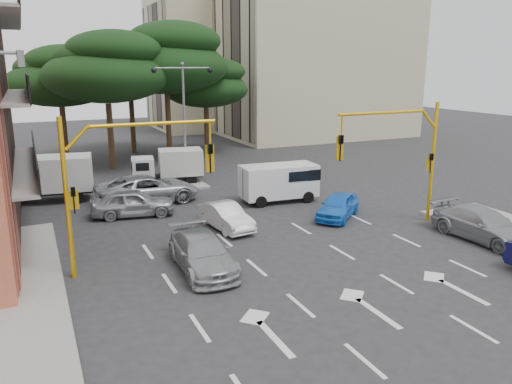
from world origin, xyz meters
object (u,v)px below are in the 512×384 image
signal_mast_right (405,148)px  box_truck_b (168,167)px  street_lamp_center (184,101)px  signal_mast_left (116,172)px  car_silver_cross_b (133,203)px  car_white_hatch (226,216)px  box_truck_a (45,179)px  car_silver_cross_a (148,189)px  car_silver_parked (483,225)px  van_white (279,183)px  car_blue_compact (338,206)px  car_silver_wagon (202,253)px

signal_mast_right → box_truck_b: 16.03m
signal_mast_right → street_lamp_center: bearing=115.9°
signal_mast_left → car_silver_cross_b: 7.89m
car_white_hatch → box_truck_a: bearing=122.9°
car_silver_cross_a → box_truck_b: bearing=-32.5°
signal_mast_right → car_white_hatch: 9.28m
car_silver_cross_a → car_silver_cross_b: (-1.32, -2.28, -0.08)m
street_lamp_center → signal_mast_left: bearing=-115.9°
car_silver_parked → van_white: bearing=115.7°
signal_mast_right → van_white: 7.87m
car_blue_compact → car_silver_wagon: (-8.62, -3.54, 0.04)m
signal_mast_right → car_silver_cross_a: 14.34m
car_silver_cross_b → car_silver_parked: size_ratio=0.87×
signal_mast_right → car_silver_cross_a: bearing=138.5°
signal_mast_left → box_truck_b: bearing=68.1°
car_silver_cross_a → box_truck_a: (-5.32, 2.72, 0.51)m
box_truck_a → signal_mast_left: bearing=-160.7°
car_silver_wagon → car_silver_cross_a: size_ratio=0.80×
car_white_hatch → box_truck_b: 10.47m
signal_mast_left → car_blue_compact: 12.11m
signal_mast_left → car_silver_parked: signal_mast_left is taller
signal_mast_right → car_silver_parked: (1.90, -3.32, -3.17)m
car_silver_cross_a → car_silver_parked: (12.38, -12.60, -0.09)m
signal_mast_right → signal_mast_left: size_ratio=1.00×
car_white_hatch → van_white: 5.79m
car_silver_wagon → car_silver_cross_b: (-1.02, 8.26, 0.05)m
signal_mast_right → car_blue_compact: 4.53m
car_white_hatch → box_truck_a: size_ratio=0.70×
car_silver_cross_b → box_truck_b: size_ratio=0.92×
car_silver_wagon → car_silver_cross_b: size_ratio=1.09×
car_blue_compact → car_silver_wagon: size_ratio=0.80×
car_white_hatch → car_silver_cross_b: car_silver_cross_b is taller
car_blue_compact → car_silver_cross_a: 10.87m
signal_mast_right → street_lamp_center: 15.65m
car_blue_compact → car_silver_cross_b: 10.73m
car_silver_parked → box_truck_b: (-10.08, 16.83, 0.44)m
car_silver_cross_b → box_truck_a: (-4.00, 5.00, 0.59)m
car_silver_cross_a → box_truck_b: box_truck_b is taller
signal_mast_left → car_silver_parked: 16.17m
signal_mast_right → signal_mast_left: 13.61m
van_white → car_silver_wagon: bearing=-39.2°
signal_mast_left → van_white: 12.33m
car_white_hatch → car_silver_parked: size_ratio=0.76×
car_silver_wagon → car_silver_cross_a: bearing=90.6°
car_silver_parked → box_truck_b: bearing=117.8°
car_white_hatch → van_white: (4.64, 3.43, 0.48)m
car_white_hatch → signal_mast_left: bearing=-158.5°
signal_mast_right → car_silver_wagon: 11.32m
car_white_hatch → car_silver_cross_b: size_ratio=0.87×
signal_mast_right → box_truck_b: signal_mast_right is taller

